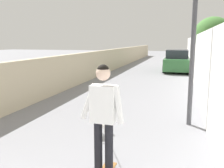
# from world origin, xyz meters

# --- Properties ---
(ground_plane) EXTENTS (80.00, 80.00, 0.00)m
(ground_plane) POSITION_xyz_m (14.00, 0.00, 0.00)
(ground_plane) COLOR gray
(wall_left) EXTENTS (48.00, 0.30, 1.55)m
(wall_left) POSITION_xyz_m (12.00, 2.93, 0.78)
(wall_left) COLOR tan
(wall_left) RESTS_ON ground
(fence_right) EXTENTS (48.00, 0.30, 2.48)m
(fence_right) POSITION_xyz_m (12.00, -2.93, 1.24)
(fence_right) COLOR white
(fence_right) RESTS_ON ground
(tree_right_near) EXTENTS (2.39, 2.39, 3.92)m
(tree_right_near) POSITION_xyz_m (19.00, -4.26, 2.83)
(tree_right_near) COLOR brown
(tree_right_near) RESTS_ON ground
(tree_right_mid) EXTENTS (1.92, 1.92, 3.40)m
(tree_right_mid) POSITION_xyz_m (13.00, -3.60, 2.47)
(tree_right_mid) COLOR #473523
(tree_right_mid) RESTS_ON ground
(lamp_post) EXTENTS (0.36, 0.36, 4.10)m
(lamp_post) POSITION_xyz_m (5.54, -2.38, 2.83)
(lamp_post) COLOR #4C4C51
(lamp_post) RESTS_ON ground
(person_skateboarder) EXTENTS (0.24, 0.71, 1.75)m
(person_skateboarder) POSITION_xyz_m (2.45, -1.01, 1.11)
(person_skateboarder) COLOR black
(person_skateboarder) RESTS_ON skateboard
(dog) EXTENTS (2.11, 0.75, 1.06)m
(dog) POSITION_xyz_m (4.24, -0.38, 0.27)
(dog) COLOR white
(dog) RESTS_ON ground
(car_near) EXTENTS (4.36, 1.80, 1.54)m
(car_near) POSITION_xyz_m (17.61, -1.78, 0.72)
(car_near) COLOR #336B38
(car_near) RESTS_ON ground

